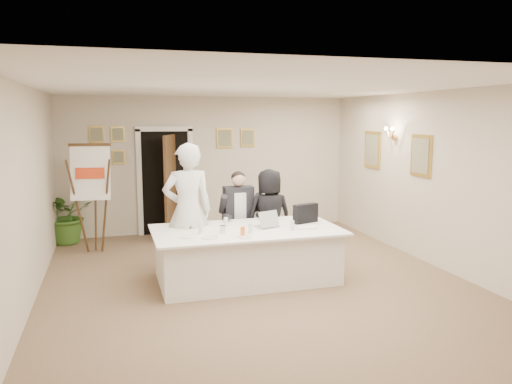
{
  "coord_description": "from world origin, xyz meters",
  "views": [
    {
      "loc": [
        -1.99,
        -6.74,
        2.39
      ],
      "look_at": [
        0.18,
        0.6,
        1.23
      ],
      "focal_mm": 35.0,
      "sensor_mm": 36.0,
      "label": 1
    }
  ],
  "objects": [
    {
      "name": "floor",
      "position": [
        0.0,
        0.0,
        0.0
      ],
      "size": [
        7.0,
        7.0,
        0.0
      ],
      "primitive_type": "plane",
      "color": "brown",
      "rests_on": "ground"
    },
    {
      "name": "ceiling",
      "position": [
        0.0,
        0.0,
        2.8
      ],
      "size": [
        6.0,
        7.0,
        0.02
      ],
      "primitive_type": "cube",
      "color": "white",
      "rests_on": "wall_back"
    },
    {
      "name": "wall_back",
      "position": [
        0.0,
        3.5,
        1.4
      ],
      "size": [
        6.0,
        0.1,
        2.8
      ],
      "primitive_type": "cube",
      "color": "beige",
      "rests_on": "floor"
    },
    {
      "name": "wall_front",
      "position": [
        0.0,
        -3.5,
        1.4
      ],
      "size": [
        6.0,
        0.1,
        2.8
      ],
      "primitive_type": "cube",
      "color": "beige",
      "rests_on": "floor"
    },
    {
      "name": "wall_left",
      "position": [
        -3.0,
        0.0,
        1.4
      ],
      "size": [
        0.1,
        7.0,
        2.8
      ],
      "primitive_type": "cube",
      "color": "beige",
      "rests_on": "floor"
    },
    {
      "name": "wall_right",
      "position": [
        3.0,
        0.0,
        1.4
      ],
      "size": [
        0.1,
        7.0,
        2.8
      ],
      "primitive_type": "cube",
      "color": "beige",
      "rests_on": "floor"
    },
    {
      "name": "doorway",
      "position": [
        -0.88,
        3.32,
        1.04
      ],
      "size": [
        1.14,
        0.86,
        2.2
      ],
      "color": "black",
      "rests_on": "floor"
    },
    {
      "name": "pictures_back_wall",
      "position": [
        -0.8,
        3.47,
        1.85
      ],
      "size": [
        3.4,
        0.06,
        0.8
      ],
      "primitive_type": null,
      "color": "gold",
      "rests_on": "wall_back"
    },
    {
      "name": "pictures_right_wall",
      "position": [
        2.97,
        1.2,
        1.75
      ],
      "size": [
        0.06,
        2.2,
        0.8
      ],
      "primitive_type": null,
      "color": "gold",
      "rests_on": "wall_right"
    },
    {
      "name": "wall_sconce",
      "position": [
        2.9,
        1.2,
        2.1
      ],
      "size": [
        0.2,
        0.3,
        0.24
      ],
      "primitive_type": null,
      "color": "#C6833F",
      "rests_on": "wall_right"
    },
    {
      "name": "conference_table",
      "position": [
        -0.11,
        0.09,
        0.39
      ],
      "size": [
        2.71,
        1.44,
        0.78
      ],
      "color": "white",
      "rests_on": "floor"
    },
    {
      "name": "seated_man",
      "position": [
        0.04,
        1.08,
        0.76
      ],
      "size": [
        0.78,
        0.81,
        1.52
      ],
      "primitive_type": null,
      "rotation": [
        0.0,
        0.0,
        0.19
      ],
      "color": "black",
      "rests_on": "floor"
    },
    {
      "name": "flip_chart",
      "position": [
        -2.29,
        2.3,
        0.88
      ],
      "size": [
        0.68,
        0.46,
        1.9
      ],
      "color": "#332110",
      "rests_on": "floor"
    },
    {
      "name": "standing_man",
      "position": [
        -0.9,
        0.5,
        1.01
      ],
      "size": [
        0.74,
        0.48,
        2.02
      ],
      "primitive_type": "imported",
      "rotation": [
        0.0,
        0.0,
        3.14
      ],
      "color": "silver",
      "rests_on": "floor"
    },
    {
      "name": "standing_woman",
      "position": [
        0.5,
        0.9,
        0.78
      ],
      "size": [
        0.77,
        0.52,
        1.55
      ],
      "primitive_type": "imported",
      "rotation": [
        0.0,
        0.0,
        3.17
      ],
      "color": "black",
      "rests_on": "floor"
    },
    {
      "name": "potted_palm",
      "position": [
        -2.8,
        3.2,
        0.56
      ],
      "size": [
        1.33,
        1.29,
        1.12
      ],
      "primitive_type": "imported",
      "rotation": [
        0.0,
        0.0,
        0.6
      ],
      "color": "#386521",
      "rests_on": "floor"
    },
    {
      "name": "laptop",
      "position": [
        0.21,
        0.15,
        0.91
      ],
      "size": [
        0.42,
        0.44,
        0.28
      ],
      "primitive_type": null,
      "rotation": [
        0.0,
        0.0,
        0.34
      ],
      "color": "#B7BABC",
      "rests_on": "conference_table"
    },
    {
      "name": "laptop_bag",
      "position": [
        0.87,
        0.25,
        0.92
      ],
      "size": [
        0.43,
        0.24,
        0.29
      ],
      "primitive_type": "cube",
      "rotation": [
        0.0,
        0.0,
        0.33
      ],
      "color": "black",
      "rests_on": "conference_table"
    },
    {
      "name": "paper_stack",
      "position": [
        0.74,
        -0.12,
        0.79
      ],
      "size": [
        0.29,
        0.21,
        0.03
      ],
      "primitive_type": "cube",
      "rotation": [
        0.0,
        0.0,
        -0.01
      ],
      "color": "white",
      "rests_on": "conference_table"
    },
    {
      "name": "plate_left",
      "position": [
        -0.99,
        -0.18,
        0.78
      ],
      "size": [
        0.28,
        0.28,
        0.01
      ],
      "primitive_type": "cylinder",
      "rotation": [
        0.0,
        0.0,
        -0.16
      ],
      "color": "white",
      "rests_on": "conference_table"
    },
    {
      "name": "plate_mid",
      "position": [
        -0.73,
        -0.31,
        0.78
      ],
      "size": [
        0.25,
        0.25,
        0.01
      ],
      "primitive_type": "cylinder",
      "rotation": [
        0.0,
        0.0,
        -0.09
      ],
      "color": "white",
      "rests_on": "conference_table"
    },
    {
      "name": "plate_near",
      "position": [
        -0.26,
        -0.42,
        0.78
      ],
      "size": [
        0.23,
        0.23,
        0.01
      ],
      "primitive_type": "cylinder",
      "rotation": [
        0.0,
        0.0,
        0.16
      ],
      "color": "white",
      "rests_on": "conference_table"
    },
    {
      "name": "glass_a",
      "position": [
        -0.8,
        -0.01,
        0.84
      ],
      "size": [
        0.06,
        0.06,
        0.14
      ],
      "primitive_type": "cylinder",
      "rotation": [
        0.0,
        0.0,
        0.04
      ],
      "color": "silver",
      "rests_on": "conference_table"
    },
    {
      "name": "glass_b",
      "position": [
        -0.14,
        -0.2,
        0.84
      ],
      "size": [
        0.07,
        0.07,
        0.14
      ],
      "primitive_type": "cylinder",
      "rotation": [
        0.0,
        0.0,
        -0.07
      ],
      "color": "silver",
      "rests_on": "conference_table"
    },
    {
      "name": "glass_c",
      "position": [
        0.49,
        -0.18,
        0.84
      ],
      "size": [
        0.08,
        0.08,
        0.14
      ],
      "primitive_type": "cylinder",
      "rotation": [
        0.0,
        0.0,
        0.3
      ],
      "color": "silver",
      "rests_on": "conference_table"
    },
    {
      "name": "glass_d",
      "position": [
        -0.37,
        0.32,
        0.84
      ],
      "size": [
        0.08,
        0.08,
        0.14
      ],
      "primitive_type": "cylinder",
      "rotation": [
        0.0,
        0.0,
        0.34
      ],
      "color": "silver",
      "rests_on": "conference_table"
    },
    {
      "name": "oj_glass",
      "position": [
        -0.28,
        -0.32,
        0.84
      ],
      "size": [
        0.08,
        0.08,
        0.13
      ],
      "primitive_type": "cylinder",
      "rotation": [
        0.0,
        0.0,
        0.21
      ],
      "color": "orange",
      "rests_on": "conference_table"
    },
    {
      "name": "steel_jug",
      "position": [
        -0.5,
        -0.08,
        0.83
      ],
      "size": [
        0.1,
        0.1,
        0.11
      ],
      "primitive_type": "cylinder",
      "rotation": [
        0.0,
        0.0,
        0.2
      ],
      "color": "silver",
      "rests_on": "conference_table"
    }
  ]
}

